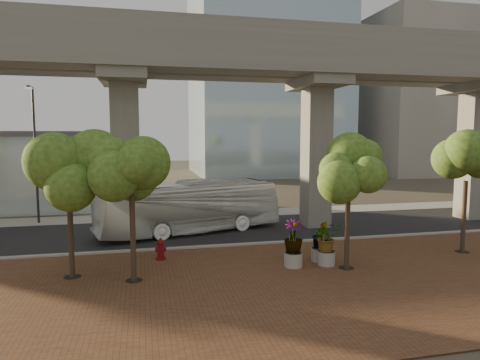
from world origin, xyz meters
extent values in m
plane|color=#3B362B|center=(0.00, 0.00, 0.00)|extent=(160.00, 160.00, 0.00)
cube|color=brown|center=(0.00, -8.00, 0.03)|extent=(70.00, 13.00, 0.06)
cube|color=black|center=(0.00, 2.00, 0.02)|extent=(90.00, 8.00, 0.04)
cube|color=#A19F96|center=(0.00, -2.00, 0.08)|extent=(70.00, 0.25, 0.16)
cube|color=#A19F96|center=(0.00, 7.50, 0.03)|extent=(90.00, 3.00, 0.06)
cube|color=gray|center=(0.00, 0.40, 10.50)|extent=(72.00, 2.40, 1.80)
cube|color=gray|center=(0.00, 3.60, 10.50)|extent=(72.00, 2.40, 1.80)
cube|color=gray|center=(0.00, -0.70, 11.90)|extent=(72.00, 0.12, 1.00)
cube|color=gray|center=(0.00, 4.70, 11.90)|extent=(72.00, 0.12, 1.00)
cube|color=#A09D90|center=(38.00, 36.00, 12.00)|extent=(18.00, 16.00, 24.00)
imported|color=white|center=(-2.29, 1.84, 1.58)|extent=(11.67, 5.64, 3.17)
cylinder|color=maroon|center=(-4.30, -3.76, 0.11)|extent=(0.47, 0.47, 0.10)
cylinder|color=maroon|center=(-4.30, -3.76, 0.49)|extent=(0.31, 0.31, 0.76)
sphere|color=maroon|center=(-4.30, -3.76, 0.87)|extent=(0.37, 0.37, 0.37)
cylinder|color=maroon|center=(-4.30, -3.76, 1.04)|extent=(0.10, 0.10, 0.13)
cylinder|color=maroon|center=(-4.30, -3.76, 0.56)|extent=(0.52, 0.21, 0.21)
cylinder|color=#AEA69D|center=(3.07, -6.29, 0.37)|extent=(0.81, 0.81, 0.63)
imported|color=#2A5115|center=(3.07, -6.29, 1.36)|extent=(1.80, 1.80, 1.35)
cylinder|color=gray|center=(1.50, -6.21, 0.38)|extent=(0.82, 0.82, 0.64)
imported|color=#2A5115|center=(1.50, -6.21, 1.45)|extent=(2.01, 2.01, 1.51)
cylinder|color=gray|center=(3.00, -5.69, 0.37)|extent=(0.80, 0.80, 0.62)
imported|color=#2A5115|center=(3.00, -5.69, 1.35)|extent=(1.78, 1.78, 1.33)
cylinder|color=#4C392B|center=(-8.03, -5.50, 1.61)|extent=(0.22, 0.22, 3.10)
cylinder|color=black|center=(-8.03, -5.50, 0.07)|extent=(0.70, 0.70, 0.01)
cylinder|color=#4C392B|center=(-5.50, -6.55, 1.92)|extent=(0.22, 0.22, 3.71)
cylinder|color=black|center=(-5.50, -6.55, 0.07)|extent=(0.70, 0.70, 0.01)
cylinder|color=#4C392B|center=(3.75, -6.95, 1.79)|extent=(0.22, 0.22, 3.45)
cylinder|color=black|center=(3.75, -6.95, 0.07)|extent=(0.70, 0.70, 0.01)
cylinder|color=#4C392B|center=(10.76, -5.79, 1.88)|extent=(0.22, 0.22, 3.64)
cylinder|color=black|center=(10.76, -5.79, 0.07)|extent=(0.70, 0.70, 0.01)
cylinder|color=#2A2A2E|center=(-12.05, 6.97, 4.56)|extent=(0.16, 0.16, 9.04)
cube|color=#2A2A2E|center=(-12.05, 6.40, 9.08)|extent=(0.17, 1.13, 0.17)
cube|color=silver|center=(-12.05, 5.84, 8.96)|extent=(0.45, 0.23, 0.14)
cylinder|color=#2A2B2F|center=(7.70, 7.50, 3.92)|extent=(0.14, 0.14, 7.76)
cube|color=#2A2B2F|center=(7.70, 7.01, 7.80)|extent=(0.15, 0.97, 0.15)
cube|color=silver|center=(7.70, 6.53, 7.71)|extent=(0.39, 0.19, 0.12)
camera|label=1|loc=(-5.04, -24.05, 5.95)|focal=32.00mm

